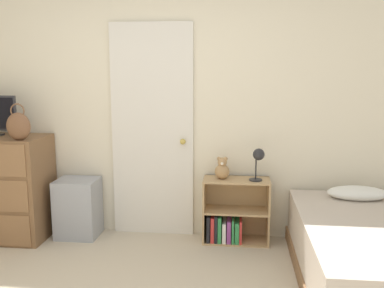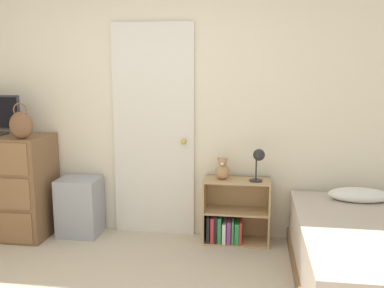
{
  "view_description": "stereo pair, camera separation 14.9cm",
  "coord_description": "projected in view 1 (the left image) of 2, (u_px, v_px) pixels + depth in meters",
  "views": [
    {
      "loc": [
        0.87,
        -2.15,
        1.64
      ],
      "look_at": [
        0.46,
        1.69,
        0.96
      ],
      "focal_mm": 40.0,
      "sensor_mm": 36.0,
      "label": 1
    },
    {
      "loc": [
        1.02,
        -2.13,
        1.64
      ],
      "look_at": [
        0.46,
        1.69,
        0.96
      ],
      "focal_mm": 40.0,
      "sensor_mm": 36.0,
      "label": 2
    }
  ],
  "objects": [
    {
      "name": "bed",
      "position": [
        378.0,
        255.0,
        3.23
      ],
      "size": [
        1.18,
        1.83,
        0.61
      ],
      "color": "brown",
      "rests_on": "ground_plane"
    },
    {
      "name": "desk_lamp",
      "position": [
        258.0,
        158.0,
        3.92
      ],
      "size": [
        0.14,
        0.13,
        0.31
      ],
      "color": "#262628",
      "rests_on": "bookshelf"
    },
    {
      "name": "wall_back",
      "position": [
        149.0,
        107.0,
        4.19
      ],
      "size": [
        10.0,
        0.06,
        2.55
      ],
      "color": "beige",
      "rests_on": "ground_plane"
    },
    {
      "name": "teddy_bear",
      "position": [
        222.0,
        169.0,
        4.02
      ],
      "size": [
        0.14,
        0.14,
        0.21
      ],
      "color": "tan",
      "rests_on": "bookshelf"
    },
    {
      "name": "handbag",
      "position": [
        18.0,
        126.0,
        3.85
      ],
      "size": [
        0.22,
        0.11,
        0.33
      ],
      "color": "brown",
      "rests_on": "dresser"
    },
    {
      "name": "bookshelf",
      "position": [
        231.0,
        217.0,
        4.1
      ],
      "size": [
        0.63,
        0.29,
        0.62
      ],
      "color": "tan",
      "rests_on": "ground_plane"
    },
    {
      "name": "door_closed",
      "position": [
        153.0,
        131.0,
        4.18
      ],
      "size": [
        0.8,
        0.09,
        2.08
      ],
      "color": "silver",
      "rests_on": "ground_plane"
    },
    {
      "name": "storage_bin",
      "position": [
        78.0,
        208.0,
        4.22
      ],
      "size": [
        0.4,
        0.34,
        0.58
      ],
      "color": "#999EA8",
      "rests_on": "ground_plane"
    }
  ]
}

